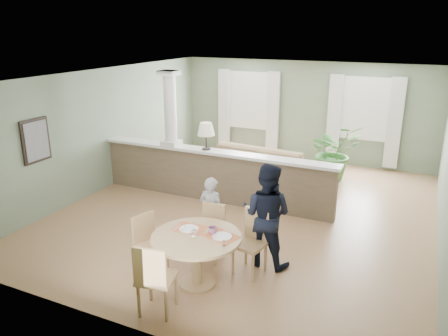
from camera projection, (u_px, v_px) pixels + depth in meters
The scene contains 12 objects.
ground at pixel (248, 210), 8.89m from camera, with size 8.00×8.00×0.00m, color tan.
room_shell at pixel (260, 117), 8.88m from camera, with size 7.02×8.02×2.71m.
pony_wall at pixel (209, 168), 9.24m from camera, with size 5.32×0.38×2.70m.
sofa at pixel (251, 168), 10.17m from camera, with size 2.83×1.11×0.83m, color #8C684C.
houseplant at pixel (334, 152), 10.54m from camera, with size 1.23×1.06×1.36m, color #356B2B.
dining_table at pixel (197, 246), 6.16m from camera, with size 1.28×1.28×0.87m.
chair_far_boy at pixel (211, 229), 6.94m from camera, with size 0.43×0.43×0.90m.
chair_far_man at pixel (252, 238), 6.55m from camera, with size 0.51×0.51×0.97m.
chair_near at pixel (154, 276), 5.51m from camera, with size 0.54×0.54×1.01m.
chair_side at pixel (148, 241), 6.56m from camera, with size 0.52×0.52×0.90m.
child_person at pixel (211, 213), 7.24m from camera, with size 0.45×0.30×1.25m, color gray.
man_person at pixel (266, 215), 6.66m from camera, with size 0.80×0.63×1.65m, color black.
Camera 1 is at (3.01, -7.63, 3.57)m, focal length 35.00 mm.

